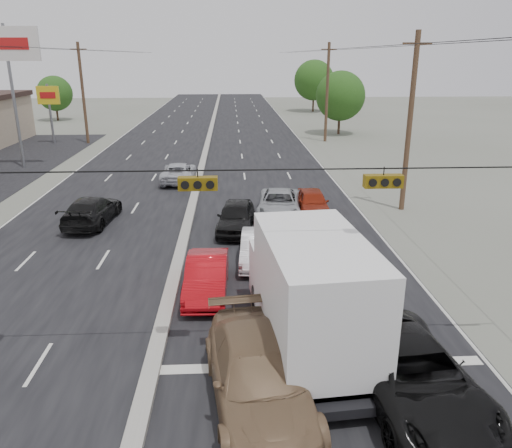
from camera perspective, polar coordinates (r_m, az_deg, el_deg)
The scene contains 22 objects.
ground at distance 15.78m, azimuth -11.53°, elevation -15.09°, with size 200.00×200.00×0.00m, color #606356.
road_surface at distance 43.90m, azimuth -6.03°, elevation 7.17°, with size 20.00×160.00×0.02m, color black.
center_median at distance 43.88m, azimuth -6.04°, elevation 7.30°, with size 0.50×160.00×0.20m, color gray.
utility_pole_left_c at distance 55.13m, azimuth -19.17°, elevation 13.97°, with size 1.60×0.30×10.00m.
utility_pole_right_b at distance 29.95m, azimuth 17.16°, elevation 11.03°, with size 1.60×0.30×10.00m.
utility_pole_right_c at distance 54.04m, azimuth 8.13°, elevation 14.70°, with size 1.60×0.30×10.00m.
traffic_signals at distance 13.39m, azimuth -7.09°, elevation 4.80°, with size 25.00×0.30×0.54m.
pole_sign_billboard at distance 44.31m, azimuth -26.58°, elevation 17.06°, with size 5.00×0.25×11.00m.
pole_sign_far at distance 56.23m, azimuth -22.61°, elevation 12.94°, with size 2.20×0.25×6.00m.
tree_left_far at distance 77.09m, azimuth -22.02°, elevation 13.67°, with size 4.80×4.80×6.12m.
tree_right_mid at distance 59.48m, azimuth 9.62°, elevation 14.23°, with size 5.60×5.60×7.14m.
tree_right_far at distance 84.16m, azimuth 6.64°, elevation 16.01°, with size 6.40×6.40×8.16m.
box_truck at distance 15.12m, azimuth 6.07°, elevation -7.68°, with size 3.36×7.84×3.87m.
tan_sedan at distance 13.37m, azimuth 0.27°, elevation -17.01°, with size 2.44×6.00×1.74m, color brown.
red_sedan at distance 19.11m, azimuth -5.65°, elevation -6.01°, with size 1.53×4.38×1.44m, color #B00A11.
black_suv at distance 14.11m, azimuth 17.42°, elevation -16.09°, with size 2.74×5.94×1.65m, color black.
queue_car_a at distance 25.79m, azimuth -2.29°, elevation 0.81°, with size 1.82×4.53×1.54m, color black.
queue_car_b at distance 21.86m, azimuth 0.20°, elevation -2.79°, with size 1.43×4.09×1.35m, color silver.
queue_car_c at distance 28.25m, azimuth 2.65°, elevation 2.28°, with size 2.37×5.13×1.43m, color #9DA0A4.
queue_car_e at distance 28.67m, azimuth 6.46°, elevation 2.45°, with size 1.71×4.24×1.44m, color maroon.
oncoming_near at distance 28.38m, azimuth -18.24°, elevation 1.48°, with size 2.08×5.12×1.49m, color black.
oncoming_far at distance 36.56m, azimuth -8.85°, elevation 5.84°, with size 2.30×4.99×1.39m, color #B8B9C0.
Camera 1 is at (2.38, -12.97, 8.67)m, focal length 35.00 mm.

